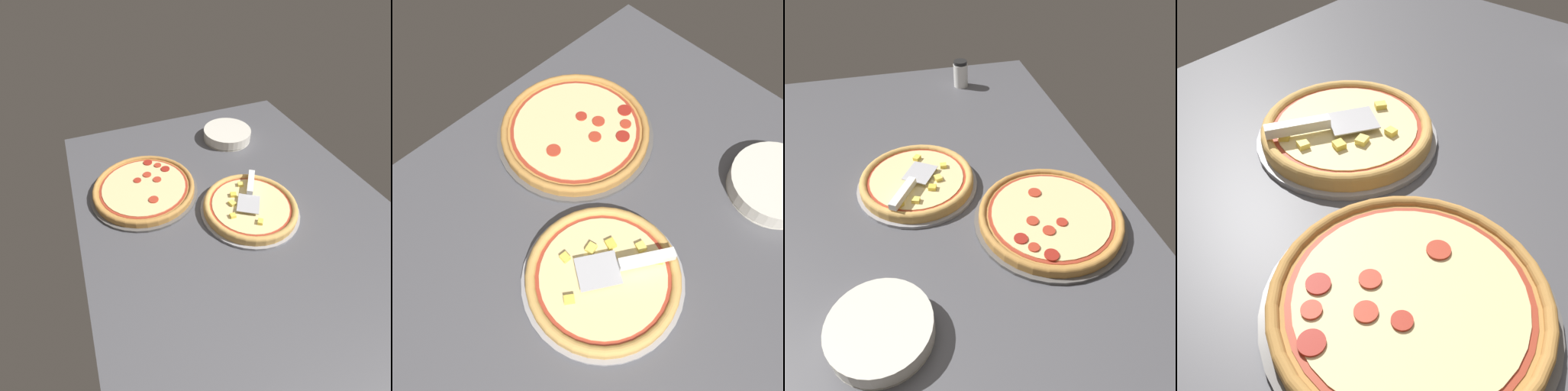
{
  "view_description": "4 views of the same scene",
  "coord_description": "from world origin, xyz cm",
  "views": [
    {
      "loc": [
        -59.29,
        42.05,
        79.76
      ],
      "look_at": [
        15.87,
        12.56,
        3.0
      ],
      "focal_mm": 28.0,
      "sensor_mm": 36.0,
      "label": 1
    },
    {
      "loc": [
        -22.63,
        -25.79,
        94.78
      ],
      "look_at": [
        15.87,
        12.56,
        3.0
      ],
      "focal_mm": 42.0,
      "sensor_mm": 36.0,
      "label": 2
    },
    {
      "loc": [
        92.37,
        -6.44,
        74.27
      ],
      "look_at": [
        15.87,
        12.56,
        3.0
      ],
      "focal_mm": 35.0,
      "sensor_mm": 36.0,
      "label": 3
    },
    {
      "loc": [
        57.28,
        47.22,
        54.49
      ],
      "look_at": [
        15.87,
        12.56,
        3.0
      ],
      "focal_mm": 42.0,
      "sensor_mm": 36.0,
      "label": 4
    }
  ],
  "objects": [
    {
      "name": "plate_stack",
      "position": [
        49.77,
        -16.62,
        2.45
      ],
      "size": [
        21.82,
        21.82,
        4.9
      ],
      "color": "silver",
      "rests_on": "ground_plane"
    },
    {
      "name": "pizza_pan_front",
      "position": [
        4.14,
        -3.73,
        0.5
      ],
      "size": [
        35.37,
        35.37,
        1.0
      ],
      "primitive_type": "cylinder",
      "color": "#939399",
      "rests_on": "ground_plane"
    },
    {
      "name": "pizza_front",
      "position": [
        4.16,
        -3.72,
        2.6
      ],
      "size": [
        33.25,
        33.25,
        3.51
      ],
      "color": "tan",
      "rests_on": "pizza_pan_front"
    },
    {
      "name": "ground_plane",
      "position": [
        0.0,
        0.0,
        -1.8
      ],
      "size": [
        153.84,
        109.89,
        3.6
      ],
      "primitive_type": "cube",
      "color": "#4C4C51"
    },
    {
      "name": "pizza_back",
      "position": [
        27.62,
        28.82,
        2.49
      ],
      "size": [
        38.18,
        38.18,
        2.85
      ],
      "color": "#B77F3D",
      "rests_on": "pizza_pan_back"
    },
    {
      "name": "serving_spatula",
      "position": [
        10.53,
        -6.92,
        5.3
      ],
      "size": [
        20.41,
        15.48,
        2.0
      ],
      "color": "#B7B7BC",
      "rests_on": "pizza_front"
    },
    {
      "name": "pizza_pan_back",
      "position": [
        27.6,
        28.84,
        0.5
      ],
      "size": [
        40.61,
        40.61,
        1.0
      ],
      "primitive_type": "cylinder",
      "color": "#565451",
      "rests_on": "ground_plane"
    }
  ]
}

